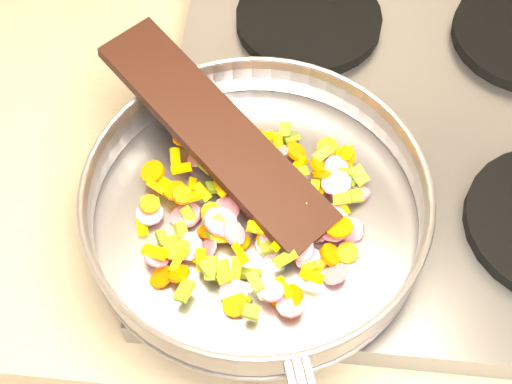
# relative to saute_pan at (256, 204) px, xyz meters

# --- Properties ---
(cooktop) EXTENTS (0.60, 0.60, 0.04)m
(cooktop) POSITION_rel_saute_pan_xyz_m (0.18, 0.17, -0.07)
(cooktop) COLOR #939399
(cooktop) RESTS_ON counter_top
(grate_fl) EXTENTS (0.19, 0.19, 0.02)m
(grate_fl) POSITION_rel_saute_pan_xyz_m (0.04, 0.03, -0.04)
(grate_fl) COLOR black
(grate_fl) RESTS_ON cooktop
(grate_bl) EXTENTS (0.19, 0.19, 0.02)m
(grate_bl) POSITION_rel_saute_pan_xyz_m (0.04, 0.31, -0.04)
(grate_bl) COLOR black
(grate_bl) RESTS_ON cooktop
(saute_pan) EXTENTS (0.40, 0.55, 0.06)m
(saute_pan) POSITION_rel_saute_pan_xyz_m (0.00, 0.00, 0.00)
(saute_pan) COLOR #9E9EA5
(saute_pan) RESTS_ON grate_fl
(vegetable_heap) EXTENTS (0.25, 0.24, 0.05)m
(vegetable_heap) POSITION_rel_saute_pan_xyz_m (0.00, 0.00, -0.01)
(vegetable_heap) COLOR #FCB700
(vegetable_heap) RESTS_ON saute_pan
(wooden_spatula) EXTENTS (0.28, 0.26, 0.07)m
(wooden_spatula) POSITION_rel_saute_pan_xyz_m (-0.05, 0.07, 0.02)
(wooden_spatula) COLOR black
(wooden_spatula) RESTS_ON saute_pan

